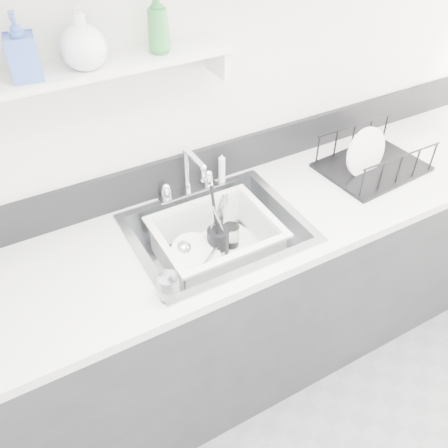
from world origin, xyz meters
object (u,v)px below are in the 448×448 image
sink (218,246)px  wash_tub (216,242)px  dish_rack (375,153)px  counter_run (218,307)px

sink → wash_tub: bearing=95.5°
wash_tub → dish_rack: dish_rack is taller
wash_tub → sink: bearing=-84.5°
counter_run → wash_tub: (-0.00, 0.01, 0.38)m
wash_tub → dish_rack: (0.79, 0.01, 0.16)m
wash_tub → dish_rack: size_ratio=1.04×
counter_run → dish_rack: bearing=1.8°
counter_run → dish_rack: 0.95m
counter_run → sink: 0.37m
sink → dish_rack: dish_rack is taller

